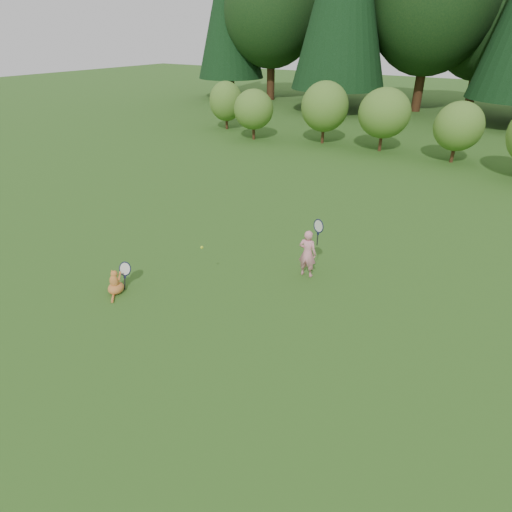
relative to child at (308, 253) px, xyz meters
The scene contains 5 objects.
ground 2.07m from the child, 118.59° to the right, with size 100.00×100.00×0.00m, color #205016.
shrub_row 11.32m from the child, 94.84° to the left, with size 28.00×3.00×2.80m, color #4C7B26, non-canonical shape.
child is the anchor object (origin of this frame).
cat 4.17m from the child, 137.23° to the right, with size 0.51×0.83×0.71m.
tennis_ball 2.36m from the child, 133.83° to the right, with size 0.06×0.06×0.06m.
Camera 1 is at (4.55, -5.89, 4.95)m, focal length 30.00 mm.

